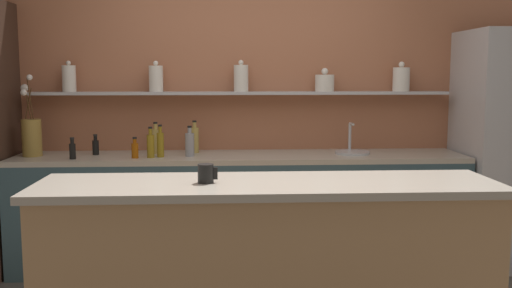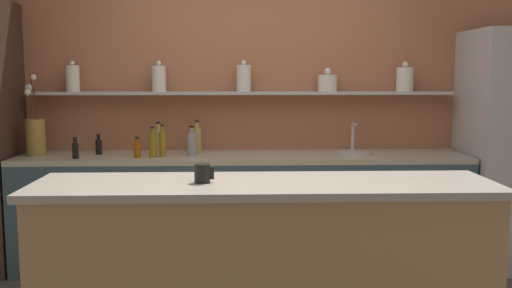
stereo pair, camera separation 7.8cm
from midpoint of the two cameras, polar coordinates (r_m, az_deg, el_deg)
back_wall_unit at (r=4.91m, az=0.15°, el=3.96°), size 5.20×0.28×2.60m
back_counter_unit at (r=4.68m, az=-0.83°, el=-6.65°), size 3.60×0.62×0.92m
island_counter at (r=3.05m, az=1.59°, el=-13.20°), size 2.36×0.61×1.02m
flower_vase at (r=4.84m, az=-20.77°, el=0.93°), size 0.16×0.15×0.64m
sink_fixture at (r=4.70m, az=10.32°, el=-0.68°), size 0.28×0.28×0.25m
bottle_spirit_0 at (r=4.72m, az=-5.43°, el=0.49°), size 0.07×0.07×0.27m
bottle_spirit_1 at (r=4.72m, az=-9.27°, el=0.37°), size 0.07×0.07×0.26m
bottle_oil_2 at (r=4.50m, az=-9.80°, el=-0.09°), size 0.06×0.06×0.24m
bottle_sauce_3 at (r=4.57m, az=-17.16°, el=-0.52°), size 0.05×0.05×0.17m
bottle_spirit_4 at (r=4.52m, az=-5.94°, el=0.03°), size 0.07×0.07×0.24m
bottle_sauce_5 at (r=4.76m, az=-15.00°, el=-0.19°), size 0.05×0.05×0.17m
bottle_sauce_6 at (r=4.50m, az=-11.31°, el=-0.51°), size 0.05×0.05×0.16m
bottle_oil_7 at (r=4.52m, az=-8.83°, el=0.05°), size 0.05×0.05×0.25m
coffee_mug at (r=2.89m, az=-4.62°, el=-2.93°), size 0.10×0.08×0.10m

